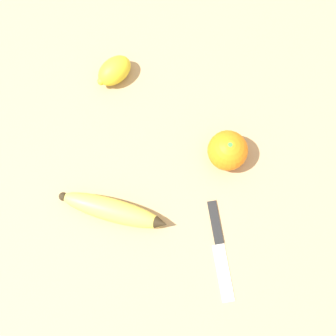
# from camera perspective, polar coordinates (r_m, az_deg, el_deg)

# --- Properties ---
(ground_plane) EXTENTS (3.00, 3.00, 0.00)m
(ground_plane) POSITION_cam_1_polar(r_m,az_deg,el_deg) (0.89, 2.37, -1.00)
(ground_plane) COLOR tan
(banana) EXTENTS (0.18, 0.15, 0.04)m
(banana) POSITION_cam_1_polar(r_m,az_deg,el_deg) (0.86, -6.68, -5.16)
(banana) COLOR #DBCC4C
(banana) RESTS_ON ground_plane
(orange) EXTENTS (0.07, 0.07, 0.07)m
(orange) POSITION_cam_1_polar(r_m,az_deg,el_deg) (0.87, 7.28, 2.13)
(orange) COLOR orange
(orange) RESTS_ON ground_plane
(lemon) EXTENTS (0.09, 0.07, 0.05)m
(lemon) POSITION_cam_1_polar(r_m,az_deg,el_deg) (0.94, -6.57, 11.69)
(lemon) COLOR yellow
(lemon) RESTS_ON ground_plane
(paring_knife) EXTENTS (0.05, 0.18, 0.01)m
(paring_knife) POSITION_cam_1_polar(r_m,az_deg,el_deg) (0.87, 6.36, -9.45)
(paring_knife) COLOR silver
(paring_knife) RESTS_ON ground_plane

